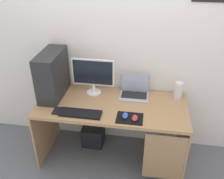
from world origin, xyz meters
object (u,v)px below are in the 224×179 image
(mouse_right, at_px, (135,118))
(cell_phone, at_px, (57,111))
(mouse_left, at_px, (125,116))
(speaker, at_px, (178,90))
(laptop, at_px, (134,91))
(monitor, at_px, (93,75))
(pc_tower, at_px, (52,75))
(subwoofer, at_px, (93,134))
(keyboard, at_px, (80,113))

(mouse_right, height_order, cell_phone, mouse_right)
(mouse_left, xyz_separation_m, mouse_right, (0.10, -0.03, 0.00))
(speaker, height_order, mouse_right, speaker)
(mouse_right, bearing_deg, speaker, 47.63)
(laptop, xyz_separation_m, speaker, (0.47, 0.02, 0.04))
(monitor, distance_m, mouse_right, 0.69)
(mouse_left, bearing_deg, monitor, 135.20)
(monitor, xyz_separation_m, cell_phone, (-0.29, -0.41, -0.23))
(pc_tower, bearing_deg, speaker, 6.48)
(monitor, relative_size, mouse_left, 4.85)
(mouse_right, height_order, subwoofer, mouse_right)
(keyboard, relative_size, mouse_right, 4.38)
(subwoofer, bearing_deg, pc_tower, -165.01)
(pc_tower, xyz_separation_m, mouse_left, (0.83, -0.30, -0.23))
(cell_phone, bearing_deg, subwoofer, 56.80)
(pc_tower, relative_size, cell_phone, 3.89)
(pc_tower, height_order, subwoofer, pc_tower)
(monitor, relative_size, mouse_right, 4.85)
(monitor, bearing_deg, mouse_left, -44.80)
(monitor, xyz_separation_m, keyboard, (-0.04, -0.42, -0.22))
(monitor, height_order, cell_phone, monitor)
(subwoofer, bearing_deg, cell_phone, -123.20)
(pc_tower, relative_size, mouse_right, 5.26)
(mouse_right, bearing_deg, subwoofer, 141.13)
(speaker, height_order, mouse_left, speaker)
(speaker, relative_size, cell_phone, 1.44)
(pc_tower, distance_m, cell_phone, 0.41)
(laptop, height_order, keyboard, laptop)
(cell_phone, bearing_deg, keyboard, -3.61)
(laptop, height_order, speaker, laptop)
(laptop, bearing_deg, subwoofer, -177.09)
(pc_tower, distance_m, keyboard, 0.55)
(pc_tower, distance_m, laptop, 0.91)
(pc_tower, height_order, mouse_right, pc_tower)
(laptop, distance_m, speaker, 0.48)
(monitor, distance_m, laptop, 0.49)
(mouse_left, bearing_deg, speaker, 40.42)
(laptop, distance_m, subwoofer, 0.82)
(mouse_left, bearing_deg, mouse_right, -14.74)
(mouse_right, bearing_deg, keyboard, 179.47)
(speaker, bearing_deg, pc_tower, -173.52)
(pc_tower, xyz_separation_m, laptop, (0.88, 0.13, -0.20))
(cell_phone, height_order, subwoofer, cell_phone)
(mouse_right, distance_m, cell_phone, 0.79)
(speaker, xyz_separation_m, mouse_right, (-0.43, -0.47, -0.07))
(keyboard, bearing_deg, pc_tower, 140.29)
(mouse_left, bearing_deg, subwoofer, 137.23)
(keyboard, bearing_deg, mouse_right, -0.53)
(laptop, bearing_deg, keyboard, -138.22)
(laptop, distance_m, cell_phone, 0.87)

